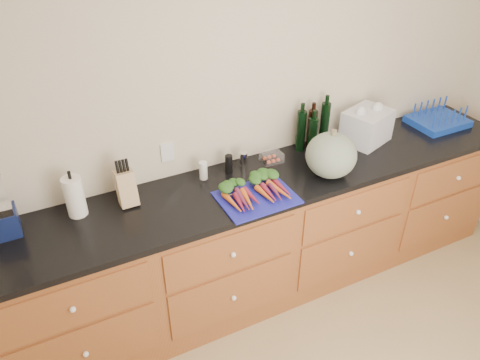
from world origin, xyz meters
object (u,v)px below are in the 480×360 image
squash (331,155)px  knife_block (126,188)px  carrots (253,190)px  tomato_box (272,157)px  paper_towel (75,197)px  cutting_board (257,198)px  dish_rack (438,119)px

squash → knife_block: squash is taller
carrots → tomato_box: (0.29, 0.29, -0.00)m
knife_block → tomato_box: 0.98m
paper_towel → knife_block: (0.28, -0.02, -0.02)m
knife_block → paper_towel: bearing=176.0°
cutting_board → knife_block: bearing=156.5°
cutting_board → knife_block: 0.76m
carrots → knife_block: size_ratio=1.86×
carrots → dish_rack: size_ratio=0.96×
knife_block → dish_rack: (2.39, -0.06, -0.06)m
cutting_board → squash: (0.54, 0.02, 0.14)m
squash → dish_rack: size_ratio=0.80×
carrots → knife_block: 0.74m
cutting_board → carrots: (0.00, 0.04, 0.03)m
cutting_board → dish_rack: size_ratio=1.12×
paper_towel → dish_rack: size_ratio=0.60×
cutting_board → squash: bearing=2.6°
carrots → squash: 0.55m
carrots → tomato_box: 0.41m
squash → paper_towel: 1.54m
squash → knife_block: 1.26m
paper_towel → carrots: bearing=-15.8°
cutting_board → knife_block: size_ratio=2.17×
carrots → squash: bearing=-2.1°
cutting_board → dish_rack: 1.71m
paper_towel → dish_rack: paper_towel is taller
tomato_box → dish_rack: (1.41, -0.09, 0.01)m
knife_block → dish_rack: size_ratio=0.51×
squash → knife_block: bearing=167.3°
cutting_board → squash: size_ratio=1.40×
cutting_board → carrots: size_ratio=1.16×
knife_block → tomato_box: knife_block is taller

